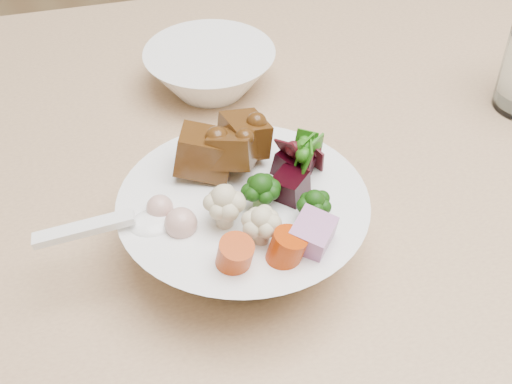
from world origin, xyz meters
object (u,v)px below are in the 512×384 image
(chair_far, at_px, (343,94))
(side_bowl, at_px, (210,71))
(dining_table, at_px, (509,204))
(food_bowl, at_px, (245,221))

(chair_far, relative_size, side_bowl, 4.76)
(chair_far, height_order, side_bowl, side_bowl)
(side_bowl, bearing_deg, chair_far, 40.73)
(side_bowl, bearing_deg, dining_table, -43.16)
(dining_table, xyz_separation_m, chair_far, (0.15, 0.65, -0.28))
(dining_table, bearing_deg, chair_far, 86.05)
(dining_table, height_order, side_bowl, side_bowl)
(dining_table, relative_size, chair_far, 2.37)
(food_bowl, xyz_separation_m, side_bowl, (0.07, 0.28, -0.01))
(chair_far, distance_m, side_bowl, 0.70)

